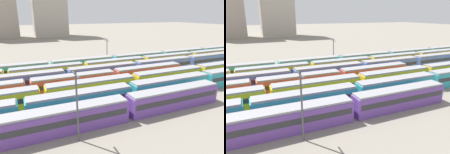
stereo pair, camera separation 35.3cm
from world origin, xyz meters
The scene contains 11 objects.
ground_plane centered at (0.00, 15.60, 0.00)m, with size 600.00×600.00×0.00m, color gray.
train_track_0 centered at (6.11, 0.00, 1.90)m, with size 55.80×3.06×3.75m.
train_track_1 centered at (28.52, 5.20, 1.90)m, with size 93.60×3.06×3.75m.
train_track_2 centered at (22.74, 10.40, 1.90)m, with size 74.70×3.06×3.75m.
train_track_3 centered at (11.12, 15.60, 1.90)m, with size 55.80×3.06×3.75m.
train_track_4 centered at (29.38, 20.80, 1.90)m, with size 74.70×3.06×3.75m.
train_track_5 centered at (35.34, 26.00, 1.90)m, with size 112.50×3.06×3.75m.
train_track_6 centered at (36.67, 31.20, 1.90)m, with size 93.60×3.06×3.75m.
catenary_pole_0 centered at (6.76, -2.95, 5.41)m, with size 0.24×3.20×9.74m.
catenary_pole_1 centered at (26.74, 34.30, 4.83)m, with size 0.24×3.20×8.62m.
distant_building_2 centered at (24.88, 136.89, 24.65)m, with size 22.70×20.94×49.31m, color #B2A899.
Camera 2 is at (1.10, -26.97, 16.19)m, focal length 33.51 mm.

